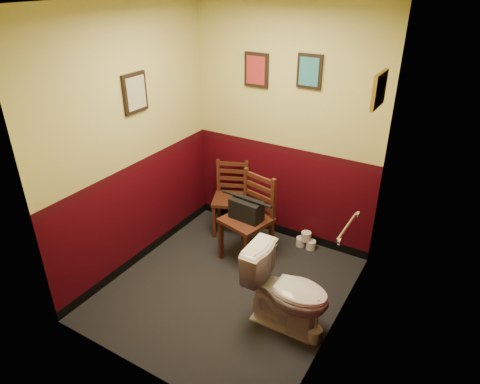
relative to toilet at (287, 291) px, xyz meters
name	(u,v)px	position (x,y,z in m)	size (l,w,h in m)	color
floor	(228,288)	(-0.72, 0.14, -0.38)	(2.20, 2.40, 0.00)	black
ceiling	(223,0)	(-0.72, 0.14, 2.32)	(2.20, 2.40, 0.00)	silver
wall_back	(284,129)	(-0.72, 1.34, 0.97)	(2.20, 2.70, 0.00)	#3A040C
wall_front	(129,232)	(-0.72, -1.06, 0.97)	(2.20, 2.70, 0.00)	#3A040C
wall_left	(132,145)	(-1.82, 0.14, 0.97)	(2.40, 2.70, 0.00)	#3A040C
wall_right	(347,199)	(0.38, 0.14, 0.97)	(2.40, 2.70, 0.00)	#3A040C
grab_bar	(348,227)	(0.35, 0.39, 0.57)	(0.05, 0.56, 0.06)	silver
framed_print_back_a	(256,70)	(-1.07, 1.32, 1.57)	(0.28, 0.04, 0.36)	black
framed_print_back_b	(309,71)	(-0.47, 1.32, 1.62)	(0.26, 0.04, 0.34)	black
framed_print_left	(135,93)	(-1.80, 0.24, 1.47)	(0.04, 0.30, 0.38)	black
framed_print_right	(379,90)	(0.36, 0.74, 1.67)	(0.04, 0.34, 0.28)	olive
toilet	(287,291)	(0.00, 0.00, 0.00)	(0.43, 0.78, 0.76)	white
toilet_brush	(315,334)	(0.30, -0.05, -0.30)	(0.13, 0.13, 0.47)	silver
chair_left	(231,198)	(-1.29, 1.13, 0.06)	(0.53, 0.53, 0.87)	#492216
chair_right	(249,219)	(-0.81, 0.74, 0.11)	(0.55, 0.55, 0.98)	#492216
handbag	(246,209)	(-0.82, 0.69, 0.25)	(0.37, 0.21, 0.26)	black
tp_stack	(306,241)	(-0.32, 1.23, -0.29)	(0.24, 0.12, 0.21)	silver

